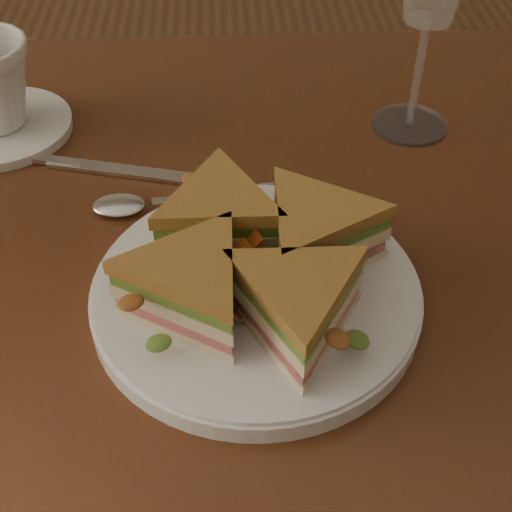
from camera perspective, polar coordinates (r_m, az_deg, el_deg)
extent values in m
cube|color=#391A0D|center=(0.63, -5.41, -0.71)|extent=(1.20, 0.80, 0.04)
cylinder|color=white|center=(0.56, 0.00, -3.12)|extent=(0.26, 0.26, 0.02)
cube|color=silver|center=(0.67, -2.78, 4.92)|extent=(0.13, 0.03, 0.00)
ellipsoid|color=silver|center=(0.66, -10.93, 3.96)|extent=(0.05, 0.03, 0.01)
cube|color=silver|center=(0.70, -8.82, 6.48)|extent=(0.20, 0.07, 0.00)
cube|color=silver|center=(0.73, -15.55, 7.19)|extent=(0.05, 0.02, 0.00)
cylinder|color=white|center=(0.78, 12.16, 10.22)|extent=(0.08, 0.08, 0.00)
cylinder|color=white|center=(0.75, 12.83, 13.99)|extent=(0.01, 0.01, 0.11)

